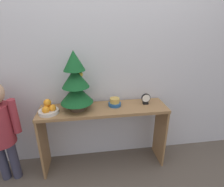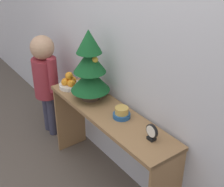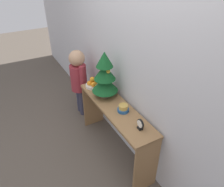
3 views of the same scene
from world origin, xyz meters
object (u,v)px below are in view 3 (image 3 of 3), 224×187
mini_tree (105,76)px  fruit_bowl (93,84)px  child_figure (78,76)px  singing_bowl (123,109)px  desk_clock (140,125)px

mini_tree → fruit_bowl: bearing=-170.6°
child_figure → mini_tree: bearing=5.4°
singing_bowl → fruit_bowl: bearing=-173.6°
fruit_bowl → desk_clock: fruit_bowl is taller
child_figure → singing_bowl: bearing=5.0°
child_figure → desk_clock: bearing=3.6°
fruit_bowl → child_figure: child_figure is taller
singing_bowl → child_figure: child_figure is taller
desk_clock → child_figure: 1.42m
fruit_bowl → singing_bowl: size_ratio=1.43×
singing_bowl → desk_clock: (0.33, -0.01, 0.02)m
mini_tree → child_figure: (-0.71, -0.07, -0.32)m
singing_bowl → child_figure: size_ratio=0.12×
singing_bowl → desk_clock: size_ratio=1.11×
singing_bowl → mini_tree: bearing=-175.7°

